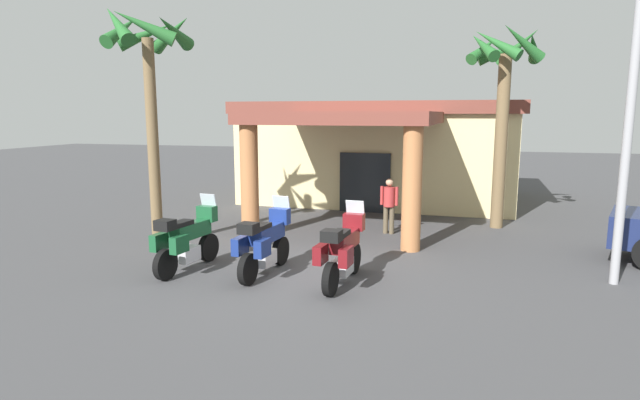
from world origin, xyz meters
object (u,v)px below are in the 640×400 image
Objects in this scene: motorcycle_maroon at (343,251)px; palm_tree_near_portico at (504,81)px; motorcycle_blue at (265,243)px; motel_building at (382,149)px; palm_tree_roadside at (148,63)px; roadside_sign at (638,28)px; pedestrian at (389,202)px; motorcycle_green at (187,240)px.

palm_tree_near_portico is at bearing -22.23° from motorcycle_maroon.
motorcycle_maroon is (1.77, -0.18, 0.00)m from motorcycle_blue.
palm_tree_roadside is at bearing -114.20° from motel_building.
palm_tree_near_portico is 5.44m from roadside_sign.
pedestrian is at bearing -77.71° from motel_building.
pedestrian is (0.27, 4.80, 0.23)m from motorcycle_maroon.
palm_tree_near_portico is 9.97m from palm_tree_roadside.
palm_tree_roadside reaches higher than pedestrian.
roadside_sign is at bearing -116.34° from pedestrian.
motorcycle_blue is at bearing -77.06° from motorcycle_green.
motorcycle_blue is 0.36× the size of palm_tree_roadside.
motorcycle_green is at bearing 94.69° from motorcycle_maroon.
motel_building is 6.55m from pedestrian.
pedestrian is 0.27× the size of palm_tree_near_portico.
palm_tree_roadside reaches higher than motorcycle_blue.
roadside_sign is at bearing -73.76° from motorcycle_blue.
roadside_sign reaches higher than motorcycle_blue.
motorcycle_green is at bearing 101.18° from motorcycle_blue.
motorcycle_green is 1.37× the size of pedestrian.
motorcycle_blue is 1.37× the size of pedestrian.
motorcycle_blue is 5.05m from pedestrian.
motorcycle_green is at bearing -136.60° from palm_tree_near_portico.
motorcycle_maroon is 7.09m from roadside_sign.
motorcycle_green is at bearing -42.95° from palm_tree_roadside.
roadside_sign is (7.15, 1.33, 4.36)m from motorcycle_blue.
motel_building is 5.66× the size of motorcycle_green.
motel_building is at bearing 132.66° from palm_tree_near_portico.
palm_tree_roadside is at bearing 72.13° from motorcycle_blue.
palm_tree_roadside is 0.80× the size of roadside_sign.
palm_tree_roadside is at bearing -151.71° from palm_tree_near_portico.
motorcycle_maroon is 1.37× the size of pedestrian.
palm_tree_near_portico is at bearing 28.29° from palm_tree_roadside.
motorcycle_green is 0.29× the size of roadside_sign.
motorcycle_blue is (-0.83, -10.97, -1.31)m from motel_building.
motel_building is at bearing 64.30° from palm_tree_roadside.
motorcycle_maroon is 4.81m from pedestrian.
motorcycle_maroon is 0.37× the size of palm_tree_near_portico.
motel_building reaches higher than pedestrian.
pedestrian is 4.94m from palm_tree_near_portico.
palm_tree_near_portico is (4.27, -4.64, 2.40)m from motel_building.
motel_building is 2.03× the size of palm_tree_roadside.
roadside_sign is at bearing -1.47° from palm_tree_roadside.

